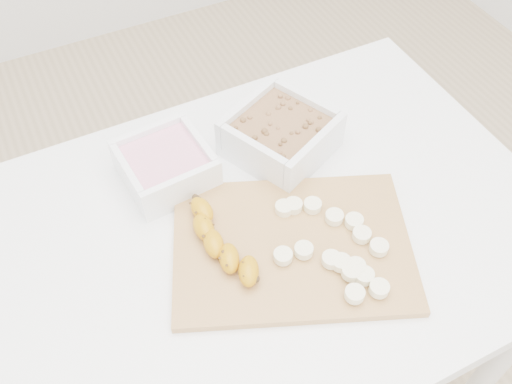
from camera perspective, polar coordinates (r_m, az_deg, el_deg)
name	(u,v)px	position (r m, az deg, el deg)	size (l,w,h in m)	color
table	(263,257)	(1.05, 0.73, -6.50)	(1.00, 0.70, 0.75)	white
bowl_yogurt	(166,165)	(1.03, -9.02, 2.69)	(0.16, 0.16, 0.07)	white
bowl_granola	(281,134)	(1.06, 2.48, 5.82)	(0.23, 0.23, 0.08)	white
cutting_board	(292,246)	(0.94, 3.61, -5.41)	(0.39, 0.28, 0.01)	#AF7B4C
banana	(222,243)	(0.92, -3.38, -5.11)	(0.05, 0.19, 0.03)	#BA7E08
banana_slices	(336,247)	(0.93, 7.98, -5.43)	(0.18, 0.23, 0.02)	#F8EFC0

